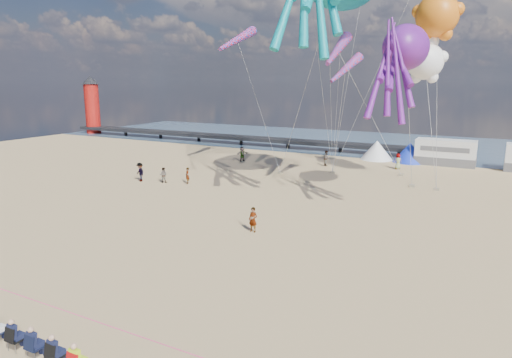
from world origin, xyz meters
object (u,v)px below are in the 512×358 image
(beachgoer_5, at_px, (187,176))
(sandbag_a, at_px, (280,173))
(sandbag_e, at_px, (333,172))
(windsock_right, at_px, (346,69))
(sandbag_d, at_px, (401,175))
(windsock_mid, at_px, (338,50))
(standing_person, at_px, (253,220))
(sandbag_c, at_px, (436,189))
(kite_octopus_purple, at_px, (406,47))
(beachgoer_4, at_px, (242,154))
(beachgoer_0, at_px, (398,161))
(beachgoer_1, at_px, (326,158))
(spectator_row, at_px, (35,342))
(lighthouse, at_px, (92,109))
(kite_teddy_orange, at_px, (437,15))
(kite_panda, at_px, (425,61))
(motorhome_0, at_px, (445,152))
(tent_blue, at_px, (410,152))
(beachgoer_2, at_px, (140,172))
(tent_white, at_px, (377,150))
(sandbag_b, at_px, (412,186))
(windsock_left, at_px, (237,40))
(beachgoer_7, at_px, (163,175))

(beachgoer_5, bearing_deg, sandbag_a, 103.13)
(sandbag_e, distance_m, windsock_right, 12.21)
(sandbag_d, bearing_deg, windsock_mid, -113.46)
(standing_person, height_order, sandbag_a, standing_person)
(sandbag_c, bearing_deg, kite_octopus_purple, -116.18)
(beachgoer_4, distance_m, beachgoer_5, 13.19)
(standing_person, distance_m, beachgoer_0, 26.95)
(beachgoer_1, bearing_deg, spectator_row, 140.86)
(lighthouse, relative_size, spectator_row, 1.48)
(kite_teddy_orange, bearing_deg, kite_panda, -177.68)
(motorhome_0, height_order, tent_blue, motorhome_0)
(spectator_row, xyz_separation_m, beachgoer_1, (-3.58, 40.79, 0.24))
(motorhome_0, distance_m, beachgoer_2, 34.80)
(beachgoer_2, distance_m, kite_teddy_orange, 31.27)
(beachgoer_0, distance_m, beachgoer_4, 18.32)
(tent_white, xyz_separation_m, sandbag_a, (-6.86, -13.84, -1.09))
(kite_octopus_purple, bearing_deg, windsock_mid, 149.08)
(tent_blue, distance_m, sandbag_b, 13.77)
(beachgoer_1, bearing_deg, sandbag_b, -165.01)
(sandbag_e, bearing_deg, lighthouse, 163.98)
(kite_panda, relative_size, windsock_left, 0.82)
(motorhome_0, bearing_deg, kite_octopus_purple, -95.12)
(sandbag_a, distance_m, kite_octopus_purple, 18.69)
(sandbag_d, bearing_deg, spectator_row, -97.70)
(tent_white, xyz_separation_m, beachgoer_5, (-12.82, -22.23, -0.42))
(beachgoer_1, xyz_separation_m, windsock_left, (-8.82, -5.24, 13.24))
(standing_person, bearing_deg, beachgoer_1, 100.53)
(lighthouse, relative_size, motorhome_0, 1.36)
(motorhome_0, height_order, beachgoer_1, motorhome_0)
(beachgoer_4, bearing_deg, lighthouse, 99.43)
(lighthouse, bearing_deg, kite_teddy_orange, -14.30)
(beachgoer_4, relative_size, beachgoer_5, 1.16)
(standing_person, xyz_separation_m, kite_teddy_orange, (7.78, 20.15, 14.64))
(windsock_mid, bearing_deg, beachgoer_5, -165.47)
(beachgoer_1, relative_size, beachgoer_2, 0.96)
(lighthouse, relative_size, tent_blue, 2.25)
(beachgoer_0, relative_size, beachgoer_4, 0.98)
(lighthouse, distance_m, windsock_left, 45.18)
(motorhome_0, bearing_deg, tent_white, 180.00)
(lighthouse, relative_size, kite_octopus_purple, 0.93)
(kite_octopus_purple, bearing_deg, lighthouse, 135.04)
(beachgoer_5, height_order, kite_teddy_orange, kite_teddy_orange)
(windsock_mid, bearing_deg, beachgoer_7, -165.00)
(sandbag_d, distance_m, kite_panda, 11.89)
(beachgoer_7, relative_size, sandbag_d, 3.01)
(standing_person, xyz_separation_m, sandbag_c, (9.20, 17.93, -0.72))
(lighthouse, height_order, beachgoer_1, lighthouse)
(beachgoer_1, bearing_deg, kite_panda, -156.44)
(tent_blue, xyz_separation_m, windsock_right, (-3.37, -16.18, 9.61))
(spectator_row, bearing_deg, kite_teddy_orange, 77.55)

